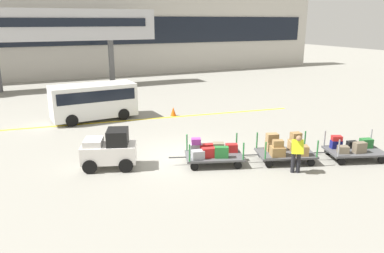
{
  "coord_description": "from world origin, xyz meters",
  "views": [
    {
      "loc": [
        -5.88,
        -13.83,
        5.65
      ],
      "look_at": [
        0.75,
        0.61,
        1.08
      ],
      "focal_mm": 34.45,
      "sensor_mm": 36.0,
      "label": 1
    }
  ],
  "objects_px": {
    "baggage_tug": "(110,150)",
    "safety_cone_near": "(173,111)",
    "baggage_cart_middle": "(286,149)",
    "baggage_handler": "(297,152)",
    "baggage_cart_lead": "(212,152)",
    "baggage_cart_tail": "(353,148)",
    "shuttle_van": "(93,99)"
  },
  "relations": [
    {
      "from": "baggage_cart_middle",
      "to": "baggage_cart_tail",
      "type": "xyz_separation_m",
      "value": [
        2.8,
        -0.96,
        -0.09
      ]
    },
    {
      "from": "baggage_handler",
      "to": "baggage_tug",
      "type": "bearing_deg",
      "value": 151.01
    },
    {
      "from": "baggage_tug",
      "to": "baggage_cart_middle",
      "type": "xyz_separation_m",
      "value": [
        6.76,
        -2.35,
        -0.19
      ]
    },
    {
      "from": "baggage_cart_tail",
      "to": "baggage_handler",
      "type": "relative_size",
      "value": 1.97
    },
    {
      "from": "baggage_cart_tail",
      "to": "safety_cone_near",
      "type": "xyz_separation_m",
      "value": [
        -4.17,
        10.04,
        -0.19
      ]
    },
    {
      "from": "baggage_cart_lead",
      "to": "safety_cone_near",
      "type": "xyz_separation_m",
      "value": [
        1.52,
        8.05,
        -0.22
      ]
    },
    {
      "from": "baggage_cart_lead",
      "to": "baggage_handler",
      "type": "relative_size",
      "value": 1.97
    },
    {
      "from": "baggage_cart_middle",
      "to": "baggage_cart_tail",
      "type": "distance_m",
      "value": 2.96
    },
    {
      "from": "baggage_cart_lead",
      "to": "baggage_handler",
      "type": "height_order",
      "value": "baggage_handler"
    },
    {
      "from": "baggage_cart_lead",
      "to": "baggage_handler",
      "type": "bearing_deg",
      "value": -41.48
    },
    {
      "from": "baggage_cart_middle",
      "to": "safety_cone_near",
      "type": "height_order",
      "value": "baggage_cart_middle"
    },
    {
      "from": "baggage_cart_lead",
      "to": "baggage_handler",
      "type": "xyz_separation_m",
      "value": [
        2.48,
        -2.19,
        0.37
      ]
    },
    {
      "from": "baggage_cart_lead",
      "to": "baggage_cart_tail",
      "type": "relative_size",
      "value": 1.0
    },
    {
      "from": "baggage_tug",
      "to": "safety_cone_near",
      "type": "bearing_deg",
      "value": 51.31
    },
    {
      "from": "safety_cone_near",
      "to": "baggage_handler",
      "type": "bearing_deg",
      "value": -84.66
    },
    {
      "from": "baggage_tug",
      "to": "shuttle_van",
      "type": "distance_m",
      "value": 7.91
    },
    {
      "from": "baggage_cart_lead",
      "to": "safety_cone_near",
      "type": "height_order",
      "value": "baggage_cart_lead"
    },
    {
      "from": "shuttle_van",
      "to": "baggage_cart_tail",
      "type": "bearing_deg",
      "value": -51.94
    },
    {
      "from": "baggage_cart_lead",
      "to": "baggage_cart_tail",
      "type": "height_order",
      "value": "same"
    },
    {
      "from": "baggage_handler",
      "to": "shuttle_van",
      "type": "bearing_deg",
      "value": 115.95
    },
    {
      "from": "baggage_handler",
      "to": "shuttle_van",
      "type": "xyz_separation_m",
      "value": [
        -5.54,
        11.37,
        0.37
      ]
    },
    {
      "from": "baggage_cart_middle",
      "to": "shuttle_van",
      "type": "xyz_separation_m",
      "value": [
        -5.95,
        10.21,
        0.68
      ]
    },
    {
      "from": "baggage_cart_tail",
      "to": "baggage_handler",
      "type": "xyz_separation_m",
      "value": [
        -3.21,
        -0.21,
        0.4
      ]
    },
    {
      "from": "baggage_cart_middle",
      "to": "baggage_handler",
      "type": "distance_m",
      "value": 1.27
    },
    {
      "from": "baggage_tug",
      "to": "baggage_handler",
      "type": "distance_m",
      "value": 7.26
    },
    {
      "from": "baggage_cart_tail",
      "to": "baggage_handler",
      "type": "bearing_deg",
      "value": -176.33
    },
    {
      "from": "shuttle_van",
      "to": "safety_cone_near",
      "type": "relative_size",
      "value": 8.95
    },
    {
      "from": "baggage_tug",
      "to": "baggage_cart_middle",
      "type": "height_order",
      "value": "baggage_tug"
    },
    {
      "from": "baggage_cart_lead",
      "to": "safety_cone_near",
      "type": "distance_m",
      "value": 8.2
    },
    {
      "from": "baggage_cart_tail",
      "to": "shuttle_van",
      "type": "height_order",
      "value": "shuttle_van"
    },
    {
      "from": "baggage_cart_lead",
      "to": "shuttle_van",
      "type": "height_order",
      "value": "shuttle_van"
    },
    {
      "from": "baggage_cart_tail",
      "to": "baggage_handler",
      "type": "distance_m",
      "value": 3.24
    }
  ]
}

